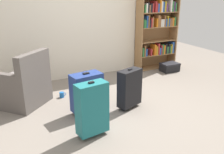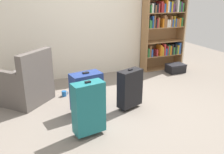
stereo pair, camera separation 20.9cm
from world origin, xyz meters
name	(u,v)px [view 1 (the left image)]	position (x,y,z in m)	size (l,w,h in m)	color
ground_plane	(127,111)	(0.00, 0.00, 0.00)	(8.96, 8.96, 0.00)	slate
back_wall	(82,16)	(0.00, 1.96, 1.30)	(5.12, 0.10, 2.60)	beige
bookshelf	(157,22)	(1.75, 1.75, 1.10)	(1.00, 0.31, 1.98)	olive
armchair	(23,86)	(-1.40, 0.98, 0.32)	(0.99, 0.99, 0.90)	#59514C
mug	(62,95)	(-0.78, 0.97, 0.05)	(0.12, 0.08, 0.10)	#1959A5
storage_box	(170,67)	(1.89, 1.34, 0.10)	(0.41, 0.29, 0.20)	black
suitcase_black	(130,88)	(0.09, 0.10, 0.34)	(0.44, 0.31, 0.66)	black
suitcase_teal	(92,108)	(-0.73, -0.39, 0.39)	(0.42, 0.25, 0.75)	#19666B
suitcase_navy_blue	(87,92)	(-0.58, 0.22, 0.34)	(0.49, 0.32, 0.65)	navy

